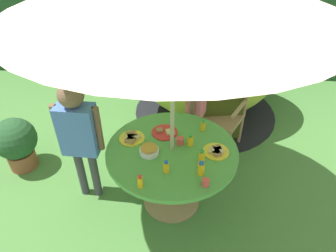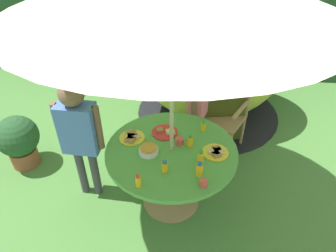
# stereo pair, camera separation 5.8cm
# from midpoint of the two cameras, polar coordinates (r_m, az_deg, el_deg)

# --- Properties ---
(ground_plane) EXTENTS (10.00, 10.00, 0.02)m
(ground_plane) POSITION_cam_midpoint_polar(r_m,az_deg,el_deg) (3.22, 0.14, -14.21)
(ground_plane) COLOR #477A38
(hedge_backdrop) EXTENTS (9.00, 0.70, 1.70)m
(hedge_backdrop) POSITION_cam_midpoint_polar(r_m,az_deg,el_deg) (5.55, 2.63, 19.19)
(hedge_backdrop) COLOR #234C28
(hedge_backdrop) RESTS_ON ground_plane
(garden_table) EXTENTS (1.21, 1.21, 0.71)m
(garden_table) POSITION_cam_midpoint_polar(r_m,az_deg,el_deg) (2.81, 0.15, -6.91)
(garden_table) COLOR tan
(garden_table) RESTS_ON ground_plane
(wooden_chair) EXTENTS (0.68, 0.64, 0.98)m
(wooden_chair) POSITION_cam_midpoint_polar(r_m,az_deg,el_deg) (3.67, 9.96, 3.90)
(wooden_chair) COLOR tan
(wooden_chair) RESTS_ON ground_plane
(dome_tent) EXTENTS (2.40, 2.40, 1.77)m
(dome_tent) POSITION_cam_midpoint_polar(r_m,az_deg,el_deg) (4.14, 7.48, 13.19)
(dome_tent) COLOR #B2C63F
(dome_tent) RESTS_ON ground_plane
(potted_plant) EXTENTS (0.47, 0.47, 0.65)m
(potted_plant) POSITION_cam_midpoint_polar(r_m,az_deg,el_deg) (3.76, -27.67, -2.75)
(potted_plant) COLOR brown
(potted_plant) RESTS_ON ground_plane
(child_in_pink_shirt) EXTENTS (0.25, 0.39, 1.19)m
(child_in_pink_shirt) POSITION_cam_midpoint_polar(r_m,az_deg,el_deg) (3.33, 5.09, 5.10)
(child_in_pink_shirt) COLOR brown
(child_in_pink_shirt) RESTS_ON ground_plane
(child_in_blue_shirt) EXTENTS (0.45, 0.23, 1.33)m
(child_in_blue_shirt) POSITION_cam_midpoint_polar(r_m,az_deg,el_deg) (2.83, -17.47, -0.73)
(child_in_blue_shirt) COLOR #3F3F47
(child_in_blue_shirt) RESTS_ON ground_plane
(snack_bowl) EXTENTS (0.18, 0.18, 0.09)m
(snack_bowl) POSITION_cam_midpoint_polar(r_m,az_deg,el_deg) (2.64, -4.28, -4.60)
(snack_bowl) COLOR white
(snack_bowl) RESTS_ON garden_table
(plate_far_right) EXTENTS (0.24, 0.24, 0.03)m
(plate_far_right) POSITION_cam_midpoint_polar(r_m,az_deg,el_deg) (2.84, -7.58, -2.26)
(plate_far_right) COLOR yellow
(plate_far_right) RESTS_ON garden_table
(plate_front_edge) EXTENTS (0.26, 0.26, 0.03)m
(plate_front_edge) POSITION_cam_midpoint_polar(r_m,az_deg,el_deg) (2.89, -1.14, -1.19)
(plate_front_edge) COLOR red
(plate_front_edge) RESTS_ON garden_table
(plate_near_left) EXTENTS (0.24, 0.24, 0.03)m
(plate_near_left) POSITION_cam_midpoint_polar(r_m,az_deg,el_deg) (2.69, 8.68, -4.82)
(plate_near_left) COLOR yellow
(plate_near_left) RESTS_ON garden_table
(juice_bottle_near_right) EXTENTS (0.06, 0.06, 0.12)m
(juice_bottle_near_right) POSITION_cam_midpoint_polar(r_m,az_deg,el_deg) (2.72, 3.73, -2.78)
(juice_bottle_near_right) COLOR yellow
(juice_bottle_near_right) RESTS_ON garden_table
(juice_bottle_far_left) EXTENTS (0.05, 0.05, 0.13)m
(juice_bottle_far_left) POSITION_cam_midpoint_polar(r_m,az_deg,el_deg) (2.55, 5.85, -5.96)
(juice_bottle_far_left) COLOR yellow
(juice_bottle_far_left) RESTS_ON garden_table
(juice_bottle_center_front) EXTENTS (0.06, 0.06, 0.13)m
(juice_bottle_center_front) POSITION_cam_midpoint_polar(r_m,az_deg,el_deg) (2.44, 5.71, -8.17)
(juice_bottle_center_front) COLOR yellow
(juice_bottle_center_front) RESTS_ON garden_table
(juice_bottle_center_back) EXTENTS (0.05, 0.05, 0.12)m
(juice_bottle_center_back) POSITION_cam_midpoint_polar(r_m,az_deg,el_deg) (2.35, -6.11, -10.66)
(juice_bottle_center_back) COLOR yellow
(juice_bottle_center_back) RESTS_ON garden_table
(juice_bottle_mid_left) EXTENTS (0.05, 0.05, 0.11)m
(juice_bottle_mid_left) POSITION_cam_midpoint_polar(r_m,az_deg,el_deg) (2.92, 6.22, 0.06)
(juice_bottle_mid_left) COLOR yellow
(juice_bottle_mid_left) RESTS_ON garden_table
(juice_bottle_mid_right) EXTENTS (0.05, 0.05, 0.12)m
(juice_bottle_mid_right) POSITION_cam_midpoint_polar(r_m,az_deg,el_deg) (2.45, -1.05, -7.90)
(juice_bottle_mid_right) COLOR yellow
(juice_bottle_mid_right) RESTS_ON garden_table
(cup_near) EXTENTS (0.06, 0.06, 0.06)m
(cup_near) POSITION_cam_midpoint_polar(r_m,az_deg,el_deg) (2.38, 6.57, -10.77)
(cup_near) COLOR #E04C47
(cup_near) RESTS_ON garden_table
(cup_far) EXTENTS (0.07, 0.07, 0.07)m
(cup_far) POSITION_cam_midpoint_polar(r_m,az_deg,el_deg) (2.74, 1.75, -2.89)
(cup_far) COLOR #E04C47
(cup_far) RESTS_ON garden_table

